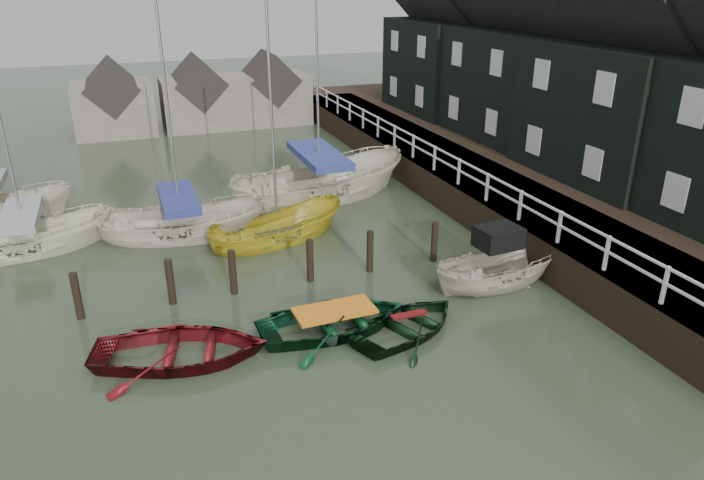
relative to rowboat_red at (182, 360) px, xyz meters
name	(u,v)px	position (x,y,z in m)	size (l,w,h in m)	color
ground	(300,335)	(3.08, 0.09, 0.00)	(120.00, 120.00, 0.00)	#293220
pier	(442,172)	(12.56, 10.09, 0.71)	(3.04, 32.00, 2.70)	black
land_strip	(543,174)	(18.08, 10.09, 0.00)	(14.00, 38.00, 1.50)	black
quay_houses	(578,55)	(18.07, 8.75, 5.68)	(6.52, 28.14, 10.01)	black
mooring_pilings	(236,278)	(1.97, 3.09, 0.50)	(13.72, 0.22, 1.80)	black
far_sheds	(196,97)	(3.91, 26.09, 1.86)	(14.00, 4.08, 4.39)	#665B51
rowboat_red	(182,360)	(0.00, 0.00, 0.00)	(3.07, 4.29, 0.89)	#570C10
rowboat_green	(335,330)	(4.03, 0.02, 0.00)	(2.96, 4.14, 0.86)	#083219
rowboat_dkgreen	(408,332)	(5.86, -0.74, 0.00)	(2.51, 3.52, 0.73)	black
motorboat	(497,281)	(9.68, 0.89, 0.09)	(4.63, 2.04, 2.69)	#BBB19F
sailboat_a	(28,249)	(-4.25, 8.69, 0.07)	(6.02, 2.90, 11.01)	silver
sailboat_b	(182,234)	(0.92, 8.30, 0.06)	(6.52, 3.45, 11.03)	beige
sailboat_c	(278,238)	(4.15, 6.78, 0.02)	(5.77, 3.43, 10.07)	gold
sailboat_d	(320,196)	(6.98, 10.66, 0.06)	(8.53, 4.36, 13.28)	beige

